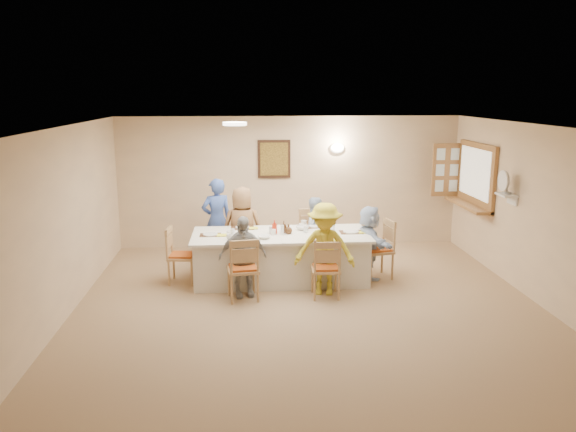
{
  "coord_description": "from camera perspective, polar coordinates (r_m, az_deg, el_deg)",
  "views": [
    {
      "loc": [
        -0.88,
        -7.1,
        2.94
      ],
      "look_at": [
        -0.2,
        1.4,
        1.05
      ],
      "focal_mm": 35.0,
      "sensor_mm": 36.0,
      "label": 1
    }
  ],
  "objects": [
    {
      "name": "placemat_le",
      "position": [
        8.82,
        -7.9,
        -1.92
      ],
      "size": [
        0.32,
        0.24,
        0.01
      ],
      "primitive_type": "cube",
      "color": "#472B19",
      "rests_on": "dining_table"
    },
    {
      "name": "plate_fl",
      "position": [
        8.39,
        -4.65,
        -2.51
      ],
      "size": [
        0.24,
        0.24,
        0.02
      ],
      "primitive_type": "cylinder",
      "color": "white",
      "rests_on": "dining_table"
    },
    {
      "name": "placemat_br",
      "position": [
        9.28,
        2.78,
        -1.08
      ],
      "size": [
        0.35,
        0.26,
        0.01
      ],
      "primitive_type": "cube",
      "color": "#472B19",
      "rests_on": "dining_table"
    },
    {
      "name": "napkin_fl",
      "position": [
        8.35,
        -3.41,
        -2.59
      ],
      "size": [
        0.14,
        0.14,
        0.01
      ],
      "primitive_type": "cube",
      "color": "yellow",
      "rests_on": "dining_table"
    },
    {
      "name": "wall_sconce",
      "position": [
        10.74,
        5.03,
        6.89
      ],
      "size": [
        0.26,
        0.09,
        0.18
      ],
      "primitive_type": "ellipsoid",
      "color": "white",
      "rests_on": "room_walls"
    },
    {
      "name": "dining_table",
      "position": [
        8.92,
        -0.74,
        -4.18
      ],
      "size": [
        2.77,
        1.17,
        0.76
      ],
      "primitive_type": "cube",
      "color": "silver",
      "rests_on": "ground"
    },
    {
      "name": "placemat_fl",
      "position": [
        8.4,
        -4.65,
        -2.57
      ],
      "size": [
        0.37,
        0.27,
        0.01
      ],
      "primitive_type": "cube",
      "color": "#472B19",
      "rests_on": "dining_table"
    },
    {
      "name": "diner_front_left",
      "position": [
        8.19,
        -4.63,
        -4.13
      ],
      "size": [
        0.82,
        0.58,
        1.2
      ],
      "primitive_type": "imported",
      "rotation": [
        0.0,
        0.0,
        0.21
      ],
      "color": "#A4A4A4",
      "rests_on": "ground"
    },
    {
      "name": "napkin_re",
      "position": [
        8.95,
        7.61,
        -1.65
      ],
      "size": [
        0.14,
        0.14,
        0.01
      ],
      "primitive_type": "cube",
      "color": "yellow",
      "rests_on": "dining_table"
    },
    {
      "name": "condiment_ketchup",
      "position": [
        8.79,
        -1.38,
        -1.12
      ],
      "size": [
        0.09,
        0.09,
        0.22
      ],
      "primitive_type": "imported",
      "rotation": [
        0.0,
        0.0,
        0.04
      ],
      "color": "red",
      "rests_on": "dining_table"
    },
    {
      "name": "shutter_door",
      "position": [
        11.05,
        15.81,
        4.53
      ],
      "size": [
        0.55,
        0.04,
        1.0
      ],
      "primitive_type": "cube",
      "color": "olive",
      "rests_on": "room_walls"
    },
    {
      "name": "chair_back_left",
      "position": [
        9.65,
        -4.62,
        -2.41
      ],
      "size": [
        0.46,
        0.46,
        0.93
      ],
      "primitive_type": null,
      "rotation": [
        0.0,
        0.0,
        0.03
      ],
      "color": "tan",
      "rests_on": "ground"
    },
    {
      "name": "placemat_bl",
      "position": [
        9.21,
        -4.65,
        -1.22
      ],
      "size": [
        0.38,
        0.28,
        0.01
      ],
      "primitive_type": "cube",
      "color": "#472B19",
      "rests_on": "dining_table"
    },
    {
      "name": "ground",
      "position": [
        7.74,
        2.34,
        -9.85
      ],
      "size": [
        7.0,
        7.0,
        0.0
      ],
      "primitive_type": "plane",
      "color": "#A08060"
    },
    {
      "name": "plate_bl",
      "position": [
        9.21,
        -4.65,
        -1.16
      ],
      "size": [
        0.23,
        0.23,
        0.01
      ],
      "primitive_type": "cylinder",
      "color": "white",
      "rests_on": "dining_table"
    },
    {
      "name": "chair_right_end",
      "position": [
        9.13,
        9.03,
        -3.32
      ],
      "size": [
        0.54,
        0.54,
        0.95
      ],
      "primitive_type": null,
      "rotation": [
        0.0,
        0.0,
        -1.36
      ],
      "color": "tan",
      "rests_on": "ground"
    },
    {
      "name": "ceiling_light",
      "position": [
        8.61,
        -5.44,
        9.31
      ],
      "size": [
        0.36,
        0.36,
        0.05
      ],
      "primitive_type": "cylinder",
      "color": "white",
      "rests_on": "room_walls"
    },
    {
      "name": "desk_fan",
      "position": [
        9.18,
        21.22,
        2.93
      ],
      "size": [
        0.3,
        0.3,
        0.28
      ],
      "primitive_type": null,
      "color": "#A5A5A8",
      "rests_on": "fan_shelf"
    },
    {
      "name": "bowl_a",
      "position": [
        8.54,
        -2.44,
        -2.14
      ],
      "size": [
        0.25,
        0.25,
        0.05
      ],
      "primitive_type": "imported",
      "rotation": [
        0.0,
        0.0,
        -0.16
      ],
      "color": "white",
      "rests_on": "dining_table"
    },
    {
      "name": "chair_left_end",
      "position": [
        8.94,
        -10.72,
        -3.92
      ],
      "size": [
        0.47,
        0.47,
        0.89
      ],
      "primitive_type": null,
      "rotation": [
        0.0,
        0.0,
        1.48
      ],
      "color": "tan",
      "rests_on": "ground"
    },
    {
      "name": "chair_front_left",
      "position": [
        8.11,
        -4.61,
        -5.26
      ],
      "size": [
        0.51,
        0.51,
        0.94
      ],
      "primitive_type": null,
      "rotation": [
        0.0,
        0.0,
        3.27
      ],
      "color": "tan",
      "rests_on": "ground"
    },
    {
      "name": "bowl_b",
      "position": [
        9.06,
        1.47,
        -1.21
      ],
      "size": [
        0.29,
        0.29,
        0.07
      ],
      "primitive_type": "imported",
      "rotation": [
        0.0,
        0.0,
        -0.21
      ],
      "color": "white",
      "rests_on": "dining_table"
    },
    {
      "name": "diner_back_right",
      "position": [
        9.57,
        2.57,
        -1.64
      ],
      "size": [
        0.75,
        0.67,
        1.21
      ],
      "primitive_type": "imported",
      "rotation": [
        0.0,
        0.0,
        3.32
      ],
      "color": "#9BAEC8",
      "rests_on": "ground"
    },
    {
      "name": "teacup_b",
      "position": [
        9.33,
        1.61,
        -0.73
      ],
      "size": [
        0.16,
        0.16,
        0.09
      ],
      "primitive_type": "imported",
      "rotation": [
        0.0,
        0.0,
        0.31
      ],
      "color": "white",
      "rests_on": "dining_table"
    },
    {
      "name": "fan_shelf",
      "position": [
        9.21,
        21.32,
        2.01
      ],
      "size": [
        0.22,
        0.36,
        0.03
      ],
      "primitive_type": "cube",
      "color": "white",
      "rests_on": "room_walls"
    },
    {
      "name": "diner_back_left",
      "position": [
        9.48,
        -4.64,
        -1.2
      ],
      "size": [
        0.73,
        0.52,
        1.4
      ],
      "primitive_type": "imported",
      "rotation": [
        0.0,
        0.0,
        3.09
      ],
      "color": "brown",
      "rests_on": "ground"
    },
    {
      "name": "teacup_a",
      "position": [
        8.52,
        -5.94,
        -2.12
      ],
      "size": [
        0.13,
        0.13,
        0.08
      ],
      "primitive_type": "imported",
      "rotation": [
        0.0,
        0.0,
        -0.14
      ],
      "color": "white",
      "rests_on": "dining_table"
    },
    {
      "name": "diner_front_right",
      "position": [
        8.25,
        3.74,
        -3.37
      ],
      "size": [
        1.08,
        0.85,
        1.38
      ],
      "primitive_type": "imported",
      "rotation": [
        0.0,
        0.0,
        -0.2
      ],
      "color": "gold",
      "rests_on": "ground"
    },
    {
      "name": "serving_hatch",
      "position": [
        10.44,
        18.58,
        3.92
      ],
      "size": [
        0.06,
        1.5,
        1.15
      ],
      "primitive_type": "cube",
      "color": "olive",
      "rests_on": "room_walls"
    },
    {
      "name": "plate_le",
      "position": [
        8.82,
        -7.9,
        -1.85
      ],
      "size": [
        0.23,
        0.23,
        0.01
      ],
      "primitive_type": "cylinder",
      "color": "white",
      "rests_on": "dining_table"
    },
    {
      "name": "room_walls",
      "position": [
        7.3,
        2.44,
        1.22
      ],
      "size": [
        7.0,
        7.0,
        7.0
      ],
      "color": "beige",
      "rests_on": "ground"
    },
    {
      "name": "napkin_bl",
      "position": [
        9.16,
        -3.52,
        -1.23
      ],
      "size": [
        0.14,
        0.14,
        0.01
      ],
      "primitive_type": "cube",
      "color": "yellow",
      "rests_on": "dining_table"
    },
    {
      "name": "plate_fr",
      "position": [
        8.48,
        3.5,
        -2.34
      ],
      "size": [
        0.24,
        0.24,
        0.02
      ],
      "primitive_type": "cylinder",
      "color": "white",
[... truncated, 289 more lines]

